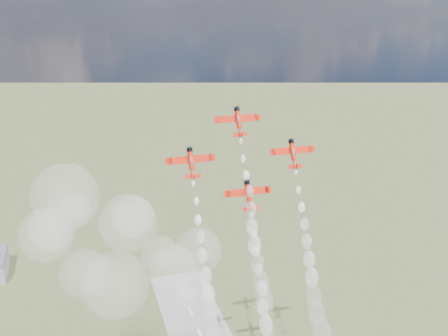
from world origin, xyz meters
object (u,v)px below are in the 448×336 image
plane_lead (238,121)px  plane_right (293,153)px  plane_left (191,162)px  plane_slot (249,195)px

plane_lead → plane_right: bearing=-17.7°
plane_left → plane_slot: bearing=-17.7°
plane_right → plane_lead: bearing=162.3°
plane_left → plane_slot: (15.96, -5.09, -9.95)m
plane_lead → plane_right: size_ratio=1.00×
plane_slot → plane_lead: bearing=90.0°
plane_left → plane_slot: size_ratio=1.00×
plane_lead → plane_slot: plane_lead is taller
plane_right → plane_slot: 19.48m
plane_right → plane_slot: (-15.96, -5.09, -9.95)m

